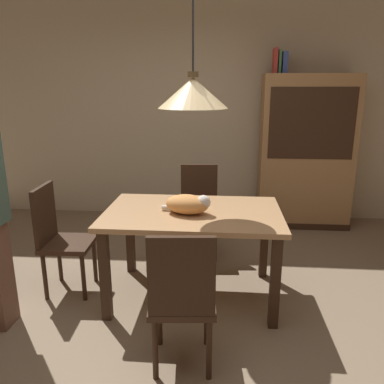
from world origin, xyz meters
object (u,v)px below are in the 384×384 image
Objects in this scene: pendant_lamp at (193,93)px; book_red_tall at (275,61)px; hutch_bookcase at (305,155)px; cat_sleeping at (189,204)px; book_green_slim at (279,62)px; chair_near_front at (182,296)px; book_blue_wide at (284,63)px; dining_table at (193,223)px; chair_far_back at (199,206)px; chair_left_side at (59,235)px.

book_red_tall is at bearing 66.37° from pendant_lamp.
hutch_bookcase is 6.61× the size of book_red_tall.
book_green_slim is at bearing 65.17° from cat_sleeping.
chair_near_front is 3.58× the size of book_green_slim.
book_blue_wide is at bearing 63.66° from pendant_lamp.
book_blue_wide reaches higher than cat_sleeping.
chair_far_back is (-0.01, 0.88, -0.14)m from dining_table.
book_blue_wide is (0.94, 1.91, 1.14)m from cat_sleeping.
chair_left_side is 0.50× the size of hutch_bookcase.
book_blue_wide is (0.92, 0.96, 1.46)m from chair_far_back.
cat_sleeping is 1.66× the size of book_blue_wide.
hutch_bookcase is (1.24, 1.84, 0.24)m from dining_table.
hutch_bookcase is 7.71× the size of book_blue_wide.
chair_left_side is (-1.13, 0.87, 0.00)m from chair_near_front.
dining_table is 1.51× the size of chair_near_front.
cat_sleeping is (-0.03, -0.07, 0.18)m from dining_table.
chair_left_side is at bearing -136.36° from book_red_tall.
chair_near_front is 3.20m from book_red_tall.
book_blue_wide is (2.04, 1.84, 1.46)m from chair_left_side.
chair_near_front is at bearing -37.62° from chair_left_side.
pendant_lamp reaches higher than chair_left_side.
chair_left_side is 3.08m from book_green_slim.
book_green_slim reaches higher than book_blue_wide.
chair_far_back is at bearing 38.15° from chair_left_side.
book_red_tall is (0.81, 1.84, 1.34)m from dining_table.
cat_sleeping is at bearing -3.34° from chair_left_side.
chair_near_front is 3.32× the size of book_red_tall.
chair_near_front is at bearing -89.59° from chair_far_back.
hutch_bookcase reaches higher than cat_sleeping.
dining_table is 0.89m from chair_near_front.
cat_sleeping is 1.53× the size of book_green_slim.
chair_far_back is at bearing -130.12° from book_red_tall.
book_green_slim is at bearing 179.77° from hutch_bookcase.
hutch_bookcase is at bearing -0.27° from book_blue_wide.
chair_left_side is (-1.13, -0.00, -0.14)m from dining_table.
book_red_tall reaches higher than chair_far_back.
chair_near_front is 1.76m from chair_far_back.
cat_sleeping is 0.31× the size of pendant_lamp.
book_blue_wide is at bearing 0.00° from book_green_slim.
book_red_tall reaches higher than dining_table.
dining_table is 2.43m from book_green_slim.
hutch_bookcase is 1.18m from book_red_tall.
dining_table is at bearing -123.89° from hutch_bookcase.
dining_table is 1.08× the size of pendant_lamp.
pendant_lamp reaches higher than book_green_slim.
chair_near_front is 0.87m from cat_sleeping.
chair_near_front is 1.00× the size of chair_far_back.
chair_far_back is at bearing 90.38° from dining_table.
pendant_lamp is 5.00× the size of book_green_slim.
book_red_tall is (0.81, 1.84, 0.33)m from pendant_lamp.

